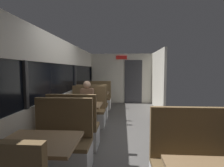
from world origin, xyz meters
TOP-DOWN VIEW (x-y plane):
  - ground_plane at (0.00, 0.00)m, footprint 3.30×9.20m
  - carriage_window_panel_left at (-1.45, 0.00)m, footprint 0.09×8.48m
  - carriage_end_bulkhead at (0.06, 4.19)m, footprint 2.90×0.11m
  - carriage_aisle_panel_right at (1.45, 3.00)m, footprint 0.08×2.40m
  - dining_table_near_window at (-0.89, -2.09)m, footprint 0.90×0.70m
  - bench_near_window_facing_entry at (-0.89, -1.39)m, footprint 0.95×0.50m
  - dining_table_mid_window at (-0.89, 0.05)m, footprint 0.90×0.70m
  - bench_mid_window_facing_end at (-0.89, -0.65)m, footprint 0.95×0.50m
  - bench_mid_window_facing_entry at (-0.89, 0.75)m, footprint 0.95×0.50m
  - dining_table_far_window at (-0.89, 2.19)m, footprint 0.90×0.70m
  - bench_far_window_facing_end at (-0.89, 1.49)m, footprint 0.95×0.50m
  - bench_far_window_facing_entry at (-0.89, 2.89)m, footprint 0.95×0.50m
  - seated_passenger at (-0.89, 0.68)m, footprint 0.47×0.55m
  - coffee_cup_primary at (-0.95, 0.04)m, footprint 0.07×0.07m
  - coffee_cup_secondary at (-0.68, 2.17)m, footprint 0.07×0.07m

SIDE VIEW (x-z plane):
  - ground_plane at x=0.00m, z-range -0.02..0.00m
  - bench_near_window_facing_entry at x=-0.89m, z-range -0.22..0.88m
  - bench_mid_window_facing_end at x=-0.89m, z-range -0.22..0.88m
  - bench_mid_window_facing_entry at x=-0.89m, z-range -0.22..0.88m
  - bench_far_window_facing_end at x=-0.89m, z-range -0.22..0.88m
  - bench_far_window_facing_entry at x=-0.89m, z-range -0.22..0.88m
  - seated_passenger at x=-0.89m, z-range -0.09..1.17m
  - dining_table_near_window at x=-0.89m, z-range 0.27..1.01m
  - dining_table_mid_window at x=-0.89m, z-range 0.27..1.01m
  - dining_table_far_window at x=-0.89m, z-range 0.27..1.01m
  - coffee_cup_primary at x=-0.95m, z-range 0.74..0.83m
  - coffee_cup_secondary at x=-0.68m, z-range 0.74..0.83m
  - carriage_window_panel_left at x=-1.45m, z-range -0.04..2.26m
  - carriage_end_bulkhead at x=0.06m, z-range -0.01..2.29m
  - carriage_aisle_panel_right at x=1.45m, z-range 0.00..2.30m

